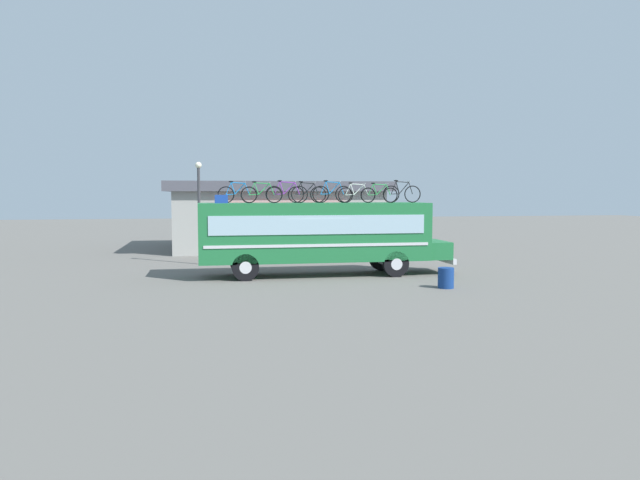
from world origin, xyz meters
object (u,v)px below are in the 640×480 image
Objects in this scene: trash_bin at (446,278)px; rooftop_bicycle_6 at (357,194)px; rooftop_bicycle_3 at (287,194)px; bus at (318,233)px; rooftop_bicycle_5 at (332,193)px; rooftop_bicycle_8 at (402,193)px; rooftop_bicycle_1 at (238,194)px; rooftop_bicycle_2 at (261,194)px; rooftop_bicycle_7 at (379,194)px; street_lamp at (199,203)px; rooftop_bicycle_4 at (307,194)px; luggage_bag_1 at (221,199)px.

rooftop_bicycle_6 is at bearing 119.48° from trash_bin.
rooftop_bicycle_3 is 2.34× the size of trash_bin.
trash_bin is (4.02, -4.28, -1.44)m from bus.
rooftop_bicycle_6 is 5.69m from trash_bin.
rooftop_bicycle_5 is at bearing 3.54° from rooftop_bicycle_3.
rooftop_bicycle_1 is at bearing 176.10° from rooftop_bicycle_8.
rooftop_bicycle_2 is 1.05× the size of rooftop_bicycle_7.
street_lamp is (-7.60, 5.35, -0.45)m from rooftop_bicycle_7.
rooftop_bicycle_7 is at bearing -5.14° from rooftop_bicycle_1.
rooftop_bicycle_4 is (2.01, 0.69, 0.01)m from rooftop_bicycle_2.
rooftop_bicycle_5 is 3.04m from rooftop_bicycle_8.
trash_bin is at bearing -46.23° from rooftop_bicycle_4.
bus reaches higher than trash_bin.
rooftop_bicycle_5 is 1.06m from rooftop_bicycle_6.
rooftop_bicycle_2 is (0.94, -0.60, -0.01)m from rooftop_bicycle_1.
rooftop_bicycle_7 is (2.60, -0.28, 1.63)m from bus.
rooftop_bicycle_1 is 0.98× the size of rooftop_bicycle_8.
rooftop_bicycle_2 is at bearing -64.54° from street_lamp.
rooftop_bicycle_6 is at bearing -1.72° from luggage_bag_1.
rooftop_bicycle_6 is at bearing 3.32° from rooftop_bicycle_2.
luggage_bag_1 is 1.68m from rooftop_bicycle_2.
rooftop_bicycle_2 reaches higher than rooftop_bicycle_6.
bus is 6.50× the size of rooftop_bicycle_4.
rooftop_bicycle_6 is (1.66, -0.11, 1.64)m from bus.
rooftop_bicycle_4 is (2.95, 0.09, 0.00)m from rooftop_bicycle_1.
rooftop_bicycle_8 is (4.04, -0.56, 0.02)m from rooftop_bicycle_4.
luggage_bag_1 is 4.64m from rooftop_bicycle_5.
trash_bin is at bearing -70.55° from rooftop_bicycle_7.
rooftop_bicycle_2 is at bearing -161.00° from rooftop_bicycle_4.
rooftop_bicycle_3 is (2.01, -0.45, 0.01)m from rooftop_bicycle_1.
rooftop_bicycle_1 is at bearing 16.12° from luggage_bag_1.
rooftop_bicycle_1 is 2.95m from rooftop_bicycle_4.
bus is at bearing 176.49° from rooftop_bicycle_8.
rooftop_bicycle_3 reaches higher than trash_bin.
rooftop_bicycle_5 is at bearing 177.19° from rooftop_bicycle_8.
street_lamp is at bearing 108.79° from rooftop_bicycle_1.
trash_bin is at bearing -31.59° from rooftop_bicycle_1.
rooftop_bicycle_2 is at bearing -179.25° from rooftop_bicycle_7.
rooftop_bicycle_2 is 1.05× the size of rooftop_bicycle_6.
luggage_bag_1 is 0.11× the size of street_lamp.
luggage_bag_1 is (-4.03, 0.06, 1.44)m from bus.
rooftop_bicycle_8 is at bearing -3.90° from rooftop_bicycle_1.
rooftop_bicycle_5 is at bearing -1.63° from luggage_bag_1.
street_lamp is at bearing 133.96° from trash_bin.
rooftop_bicycle_1 is 1.02× the size of rooftop_bicycle_7.
rooftop_bicycle_5 reaches higher than rooftop_bicycle_6.
street_lamp reaches higher than rooftop_bicycle_7.
rooftop_bicycle_2 is at bearing -171.78° from bus.
street_lamp is (-0.96, 5.00, -0.26)m from luggage_bag_1.
rooftop_bicycle_5 reaches higher than rooftop_bicycle_2.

